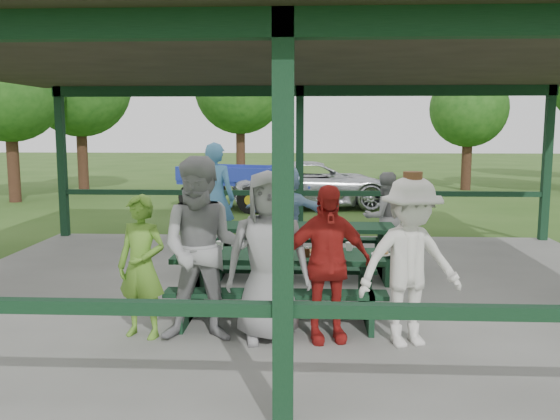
# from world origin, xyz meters

# --- Properties ---
(ground) EXTENTS (90.00, 90.00, 0.00)m
(ground) POSITION_xyz_m (0.00, 0.00, 0.00)
(ground) COLOR #2A4B17
(ground) RESTS_ON ground
(concrete_slab) EXTENTS (10.00, 8.00, 0.10)m
(concrete_slab) POSITION_xyz_m (0.00, 0.00, 0.05)
(concrete_slab) COLOR slate
(concrete_slab) RESTS_ON ground
(pavilion_structure) EXTENTS (10.60, 8.60, 3.24)m
(pavilion_structure) POSITION_xyz_m (0.00, 0.00, 3.17)
(pavilion_structure) COLOR black
(pavilion_structure) RESTS_ON concrete_slab
(picnic_table_near) EXTENTS (2.40, 1.39, 0.75)m
(picnic_table_near) POSITION_xyz_m (-0.17, -1.20, 0.57)
(picnic_table_near) COLOR black
(picnic_table_near) RESTS_ON concrete_slab
(picnic_table_far) EXTENTS (2.75, 1.39, 0.75)m
(picnic_table_far) POSITION_xyz_m (0.09, 0.80, 0.58)
(picnic_table_far) COLOR black
(picnic_table_far) RESTS_ON concrete_slab
(table_setting) EXTENTS (2.45, 0.45, 0.10)m
(table_setting) POSITION_xyz_m (-0.05, -1.18, 0.88)
(table_setting) COLOR white
(table_setting) RESTS_ON picnic_table_near
(contestant_green) EXTENTS (0.63, 0.51, 1.51)m
(contestant_green) POSITION_xyz_m (-1.56, -1.95, 0.86)
(contestant_green) COLOR #5D922B
(contestant_green) RESTS_ON concrete_slab
(contestant_grey_left) EXTENTS (0.97, 0.77, 1.92)m
(contestant_grey_left) POSITION_xyz_m (-0.89, -2.02, 1.06)
(contestant_grey_left) COLOR gray
(contestant_grey_left) RESTS_ON concrete_slab
(contestant_grey_mid) EXTENTS (0.93, 0.67, 1.77)m
(contestant_grey_mid) POSITION_xyz_m (-0.23, -1.98, 0.99)
(contestant_grey_mid) COLOR gray
(contestant_grey_mid) RESTS_ON concrete_slab
(contestant_red) EXTENTS (1.02, 0.60, 1.63)m
(contestant_red) POSITION_xyz_m (0.36, -1.97, 0.92)
(contestant_red) COLOR #A81F1B
(contestant_red) RESTS_ON concrete_slab
(contestant_white_fedora) EXTENTS (1.24, 0.93, 1.77)m
(contestant_white_fedora) POSITION_xyz_m (1.20, -2.06, 0.96)
(contestant_white_fedora) COLOR silver
(contestant_white_fedora) RESTS_ON concrete_slab
(spectator_lblue) EXTENTS (1.54, 0.69, 1.60)m
(spectator_lblue) POSITION_xyz_m (-0.17, 1.79, 0.90)
(spectator_lblue) COLOR #85AACE
(spectator_lblue) RESTS_ON concrete_slab
(spectator_blue) EXTENTS (0.80, 0.61, 1.95)m
(spectator_blue) POSITION_xyz_m (-1.45, 2.22, 1.07)
(spectator_blue) COLOR teal
(spectator_blue) RESTS_ON concrete_slab
(spectator_grey) EXTENTS (0.85, 0.75, 1.49)m
(spectator_grey) POSITION_xyz_m (1.42, 1.69, 0.84)
(spectator_grey) COLOR gray
(spectator_grey) RESTS_ON concrete_slab
(pickup_truck) EXTENTS (5.06, 2.91, 1.33)m
(pickup_truck) POSITION_xyz_m (0.37, 9.07, 0.66)
(pickup_truck) COLOR silver
(pickup_truck) RESTS_ON ground
(farm_trailer) EXTENTS (3.77, 2.24, 1.31)m
(farm_trailer) POSITION_xyz_m (-2.01, 8.66, 0.65)
(farm_trailer) COLOR navy
(farm_trailer) RESTS_ON ground
(tree_far_left) EXTENTS (3.49, 3.49, 5.45)m
(tree_far_left) POSITION_xyz_m (-7.70, 12.38, 3.68)
(tree_far_left) COLOR #331E14
(tree_far_left) RESTS_ON ground
(tree_left) EXTENTS (3.59, 3.59, 5.61)m
(tree_left) POSITION_xyz_m (-2.55, 15.73, 3.80)
(tree_left) COLOR #331E14
(tree_left) RESTS_ON ground
(tree_mid) EXTENTS (2.80, 2.80, 4.37)m
(tree_mid) POSITION_xyz_m (5.97, 14.12, 2.95)
(tree_mid) COLOR #331E14
(tree_mid) RESTS_ON ground
(tree_edge_left) EXTENTS (3.28, 3.28, 5.12)m
(tree_edge_left) POSITION_xyz_m (-8.90, 9.86, 3.46)
(tree_edge_left) COLOR #331E14
(tree_edge_left) RESTS_ON ground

